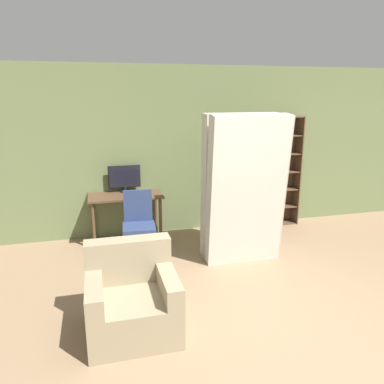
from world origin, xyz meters
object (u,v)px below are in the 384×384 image
object	(u,v)px
mattress_near	(247,191)
monitor	(124,178)
mattress_far	(240,187)
armchair	(132,299)
office_chair	(139,232)
bookshelf	(269,176)

from	to	relation	value
mattress_near	monitor	bearing A→B (deg)	137.39
mattress_near	mattress_far	world-z (taller)	mattress_near
armchair	monitor	bearing A→B (deg)	86.26
monitor	armchair	distance (m)	2.61
office_chair	bookshelf	bearing A→B (deg)	20.50
monitor	armchair	bearing A→B (deg)	-93.74
monitor	bookshelf	xyz separation A→B (m)	(2.47, -0.01, -0.10)
armchair	office_chair	bearing A→B (deg)	80.69
monitor	office_chair	distance (m)	1.07
monitor	armchair	size ratio (longest dim) A/B	0.59
mattress_far	armchair	xyz separation A→B (m)	(-1.65, -1.41, -0.69)
office_chair	mattress_far	distance (m)	1.53
bookshelf	armchair	size ratio (longest dim) A/B	2.22
office_chair	mattress_near	xyz separation A→B (m)	(1.39, -0.47, 0.61)
monitor	mattress_near	world-z (taller)	mattress_near
bookshelf	mattress_far	distance (m)	1.49
mattress_near	mattress_far	bearing A→B (deg)	90.00
monitor	mattress_far	distance (m)	1.86
bookshelf	mattress_far	xyz separation A→B (m)	(-0.99, -1.11, 0.13)
office_chair	bookshelf	distance (m)	2.58
bookshelf	mattress_near	distance (m)	1.69
office_chair	bookshelf	xyz separation A→B (m)	(2.37, 0.89, 0.48)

